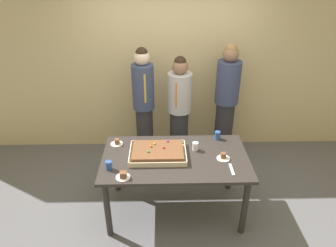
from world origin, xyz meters
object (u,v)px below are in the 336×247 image
sheet_cake (158,152)px  drink_cup_nearest (217,135)px  plated_slice_near_left (223,157)px  drink_cup_middle (109,165)px  drink_cup_far_end (195,146)px  party_table (175,164)px  person_green_shirt_behind (226,102)px  cake_server_utensil (232,169)px  person_striped_tie_right (179,110)px  person_serving_front (144,105)px  plated_slice_near_right (117,143)px  plated_slice_far_left (123,176)px

sheet_cake → drink_cup_nearest: 0.81m
plated_slice_near_left → drink_cup_middle: size_ratio=1.50×
drink_cup_nearest → drink_cup_far_end: bearing=-140.9°
drink_cup_nearest → party_table: bearing=-144.8°
party_table → person_green_shirt_behind: 1.43m
drink_cup_nearest → drink_cup_middle: bearing=-154.8°
drink_cup_nearest → person_green_shirt_behind: (0.25, 0.79, 0.09)m
sheet_cake → drink_cup_middle: sheet_cake is taller
cake_server_utensil → person_striped_tie_right: (-0.49, 1.31, 0.07)m
drink_cup_nearest → drink_cup_middle: (-1.26, -0.59, 0.00)m
drink_cup_far_end → person_green_shirt_behind: bearing=62.1°
person_serving_front → person_striped_tie_right: 0.51m
party_table → sheet_cake: size_ratio=2.59×
sheet_cake → plated_slice_near_left: 0.74m
drink_cup_far_end → person_serving_front: size_ratio=0.06×
plated_slice_near_right → person_green_shirt_behind: person_green_shirt_behind is taller
party_table → plated_slice_far_left: 0.67m
drink_cup_middle → party_table: bearing=16.5°
drink_cup_far_end → person_striped_tie_right: size_ratio=0.06×
plated_slice_far_left → person_serving_front: size_ratio=0.09×
drink_cup_far_end → person_serving_front: person_serving_front is taller
drink_cup_far_end → drink_cup_middle: bearing=-160.0°
party_table → plated_slice_near_right: size_ratio=11.06×
person_serving_front → person_green_shirt_behind: size_ratio=0.99×
plated_slice_near_left → drink_cup_middle: drink_cup_middle is taller
sheet_cake → plated_slice_far_left: (-0.35, -0.40, -0.02)m
plated_slice_near_left → drink_cup_nearest: drink_cup_nearest is taller
party_table → cake_server_utensil: bearing=-23.3°
party_table → drink_cup_far_end: (0.24, 0.14, 0.15)m
party_table → drink_cup_nearest: size_ratio=16.59×
cake_server_utensil → drink_cup_nearest: bearing=94.7°
plated_slice_near_left → plated_slice_near_right: size_ratio=1.00×
plated_slice_near_left → plated_slice_far_left: bearing=-163.8°
plated_slice_near_right → drink_cup_far_end: (0.93, -0.15, 0.03)m
drink_cup_nearest → person_serving_front: (-0.94, 0.70, 0.09)m
person_green_shirt_behind → plated_slice_near_right: bearing=-18.0°
drink_cup_far_end → person_striped_tie_right: person_striped_tie_right is taller
cake_server_utensil → person_serving_front: size_ratio=0.11×
plated_slice_far_left → drink_cup_middle: drink_cup_middle is taller
person_serving_front → party_table: bearing=9.3°
plated_slice_far_left → drink_cup_nearest: 1.32m
sheet_cake → person_striped_tie_right: 1.06m
person_green_shirt_behind → sheet_cake: bearing=-0.0°
drink_cup_middle → person_striped_tie_right: 1.51m
plated_slice_far_left → cake_server_utensil: 1.15m
party_table → person_serving_front: 1.18m
plated_slice_near_right → drink_cup_middle: size_ratio=1.50×
sheet_cake → drink_cup_far_end: sheet_cake is taller
plated_slice_near_left → drink_cup_middle: (-1.25, -0.16, 0.03)m
drink_cup_middle → person_green_shirt_behind: 2.05m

